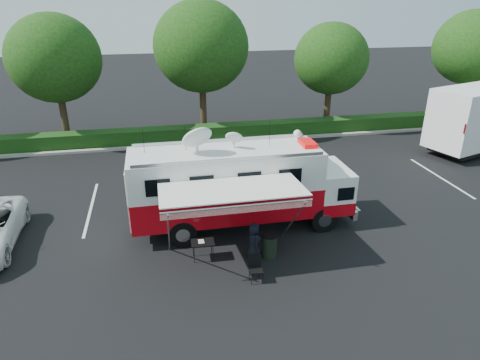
# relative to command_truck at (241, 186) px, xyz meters

# --- Properties ---
(ground_plane) EXTENTS (120.00, 120.00, 0.00)m
(ground_plane) POSITION_rel_command_truck_xyz_m (0.08, 0.00, -1.87)
(ground_plane) COLOR black
(ground_plane) RESTS_ON ground
(back_border) EXTENTS (60.00, 6.14, 8.87)m
(back_border) POSITION_rel_command_truck_xyz_m (1.22, 12.90, 3.13)
(back_border) COLOR #9E998E
(back_border) RESTS_ON ground_plane
(stall_lines) EXTENTS (24.12, 5.50, 0.01)m
(stall_lines) POSITION_rel_command_truck_xyz_m (-0.42, 3.00, -1.87)
(stall_lines) COLOR silver
(stall_lines) RESTS_ON ground_plane
(command_truck) EXTENTS (9.11, 2.51, 4.37)m
(command_truck) POSITION_rel_command_truck_xyz_m (0.00, 0.00, 0.00)
(command_truck) COLOR black
(command_truck) RESTS_ON ground_plane
(awning) EXTENTS (4.97, 2.57, 3.00)m
(awning) POSITION_rel_command_truck_xyz_m (-0.82, -2.60, 0.94)
(awning) COLOR silver
(awning) RESTS_ON ground_plane
(person) EXTENTS (0.53, 0.76, 1.47)m
(person) POSITION_rel_command_truck_xyz_m (-0.02, -2.51, -1.87)
(person) COLOR black
(person) RESTS_ON ground_plane
(folding_table) EXTENTS (0.85, 0.61, 0.72)m
(folding_table) POSITION_rel_command_truck_xyz_m (-1.85, -2.13, -1.21)
(folding_table) COLOR black
(folding_table) RESTS_ON ground_plane
(folding_chair) EXTENTS (0.49, 0.52, 0.96)m
(folding_chair) POSITION_rel_command_truck_xyz_m (-0.26, -3.73, -1.31)
(folding_chair) COLOR black
(folding_chair) RESTS_ON ground_plane
(trash_bin) EXTENTS (0.61, 0.61, 0.91)m
(trash_bin) POSITION_rel_command_truck_xyz_m (0.60, -2.44, -1.41)
(trash_bin) COLOR black
(trash_bin) RESTS_ON ground_plane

